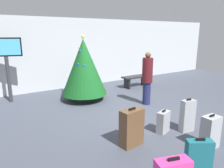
% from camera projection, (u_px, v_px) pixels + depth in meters
% --- Properties ---
extents(ground_plane, '(16.00, 16.00, 0.00)m').
position_uv_depth(ground_plane, '(131.00, 111.00, 6.28)').
color(ground_plane, '#424754').
extents(back_wall, '(16.00, 0.20, 2.85)m').
position_uv_depth(back_wall, '(78.00, 53.00, 8.97)').
color(back_wall, '#B7BCC1').
rests_on(back_wall, ground_plane).
extents(holiday_tree, '(1.51, 1.51, 2.19)m').
position_uv_depth(holiday_tree, '(84.00, 67.00, 7.03)').
color(holiday_tree, '#4C3319').
rests_on(holiday_tree, ground_plane).
extents(flight_info_kiosk, '(0.97, 0.35, 2.11)m').
position_uv_depth(flight_info_kiosk, '(6.00, 57.00, 6.74)').
color(flight_info_kiosk, '#333338').
rests_on(flight_info_kiosk, ground_plane).
extents(waiting_bench, '(1.24, 0.44, 0.48)m').
position_uv_depth(waiting_bench, '(136.00, 79.00, 8.95)').
color(waiting_bench, black).
rests_on(waiting_bench, ground_plane).
extents(traveller_0, '(0.39, 0.39, 1.67)m').
position_uv_depth(traveller_0, '(147.00, 77.00, 6.65)').
color(traveller_0, '#1E234C').
rests_on(traveller_0, ground_plane).
extents(suitcase_1, '(0.51, 0.29, 0.81)m').
position_uv_depth(suitcase_1, '(132.00, 128.00, 4.26)').
color(suitcase_1, brown).
rests_on(suitcase_1, ground_plane).
extents(suitcase_2, '(0.36, 0.25, 0.70)m').
position_uv_depth(suitcase_2, '(210.00, 132.00, 4.19)').
color(suitcase_2, '#9EA0A5').
rests_on(suitcase_2, ground_plane).
extents(suitcase_3, '(0.36, 0.23, 0.80)m').
position_uv_depth(suitcase_3, '(187.00, 116.00, 4.89)').
color(suitcase_3, '#9EA0A5').
rests_on(suitcase_3, ground_plane).
extents(suitcase_4, '(0.44, 0.36, 0.63)m').
position_uv_depth(suitcase_4, '(199.00, 157.00, 3.40)').
color(suitcase_4, '#19606B').
rests_on(suitcase_4, ground_plane).
extents(suitcase_5, '(0.38, 0.26, 0.55)m').
position_uv_depth(suitcase_5, '(163.00, 122.00, 4.85)').
color(suitcase_5, '#9EA0A5').
rests_on(suitcase_5, ground_plane).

